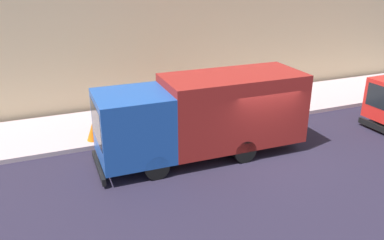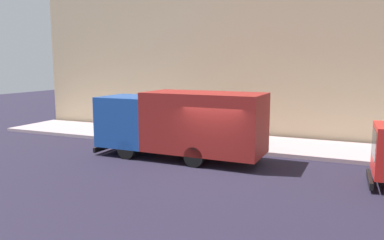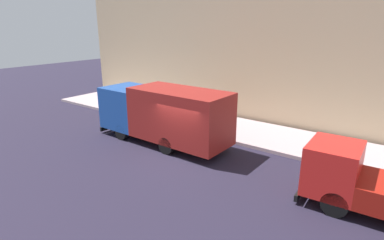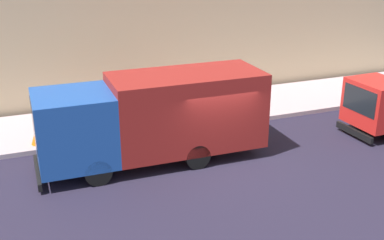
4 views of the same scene
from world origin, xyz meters
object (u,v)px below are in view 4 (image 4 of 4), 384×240
object	(u,v)px
pedestrian_standing	(69,110)
large_utility_truck	(154,116)
pedestrian_third	(129,107)
traffic_cone_orange	(38,135)
pedestrian_walking	(125,91)
street_sign_post	(167,92)

from	to	relation	value
pedestrian_standing	large_utility_truck	bearing A→B (deg)	119.74
pedestrian_third	traffic_cone_orange	size ratio (longest dim) A/B	2.15
pedestrian_standing	pedestrian_walking	bearing A→B (deg)	-153.67
pedestrian_standing	traffic_cone_orange	size ratio (longest dim) A/B	2.30
street_sign_post	traffic_cone_orange	bearing A→B (deg)	87.70
large_utility_truck	pedestrian_third	size ratio (longest dim) A/B	4.96
large_utility_truck	traffic_cone_orange	xyz separation A→B (m)	(2.54, 3.68, -1.11)
pedestrian_standing	street_sign_post	world-z (taller)	street_sign_post
pedestrian_third	traffic_cone_orange	xyz separation A→B (m)	(-0.46, 3.55, -0.44)
large_utility_truck	street_sign_post	world-z (taller)	large_utility_truck
large_utility_truck	pedestrian_third	xyz separation A→B (m)	(3.01, 0.12, -0.66)
pedestrian_standing	pedestrian_third	xyz separation A→B (m)	(-0.38, -2.27, -0.07)
pedestrian_standing	street_sign_post	bearing A→B (deg)	158.56
street_sign_post	pedestrian_walking	bearing A→B (deg)	21.43
pedestrian_standing	traffic_cone_orange	xyz separation A→B (m)	(-0.84, 1.29, -0.51)
large_utility_truck	pedestrian_third	bearing A→B (deg)	3.11
large_utility_truck	pedestrian_standing	bearing A→B (deg)	36.01
traffic_cone_orange	large_utility_truck	bearing A→B (deg)	-124.67
large_utility_truck	pedestrian_standing	world-z (taller)	large_utility_truck
pedestrian_walking	traffic_cone_orange	size ratio (longest dim) A/B	2.23
large_utility_truck	pedestrian_standing	size ratio (longest dim) A/B	4.62
large_utility_truck	pedestrian_walking	world-z (taller)	large_utility_truck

